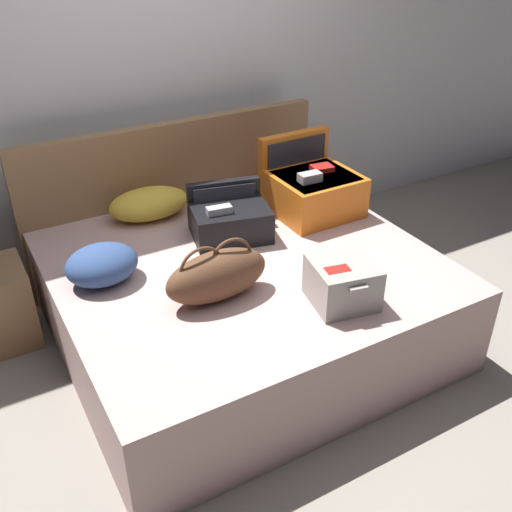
{
  "coord_description": "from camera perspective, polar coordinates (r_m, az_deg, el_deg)",
  "views": [
    {
      "loc": [
        -1.31,
        -2.05,
        2.23
      ],
      "look_at": [
        0.0,
        0.26,
        0.63
      ],
      "focal_mm": 41.13,
      "sensor_mm": 36.0,
      "label": 1
    }
  ],
  "objects": [
    {
      "name": "headboard",
      "position": [
        4.04,
        -7.8,
        5.69
      ],
      "size": [
        2.06,
        0.08,
        1.04
      ],
      "primitive_type": "cube",
      "color": "olive",
      "rests_on": "ground"
    },
    {
      "name": "pillow_center_head",
      "position": [
        3.14,
        -14.77,
        -0.8
      ],
      "size": [
        0.39,
        0.33,
        0.2
      ],
      "primitive_type": "ellipsoid",
      "rotation": [
        0.0,
        0.0,
        0.03
      ],
      "color": "navy",
      "rests_on": "bed"
    },
    {
      "name": "ground_plane",
      "position": [
        3.3,
        2.28,
        -11.51
      ],
      "size": [
        12.0,
        12.0,
        0.0
      ],
      "primitive_type": "plane",
      "color": "gray"
    },
    {
      "name": "duffel_bag",
      "position": [
        2.89,
        -3.82,
        -1.87
      ],
      "size": [
        0.55,
        0.24,
        0.32
      ],
      "rotation": [
        0.0,
        0.0,
        0.03
      ],
      "color": "brown",
      "rests_on": "bed"
    },
    {
      "name": "back_wall",
      "position": [
        4.03,
        -10.25,
        17.24
      ],
      "size": [
        8.0,
        0.1,
        2.6
      ],
      "primitive_type": "cube",
      "color": "silver",
      "rests_on": "ground"
    },
    {
      "name": "pillow_near_headboard",
      "position": [
        3.72,
        -10.37,
        5.02
      ],
      "size": [
        0.52,
        0.33,
        0.19
      ],
      "primitive_type": "ellipsoid",
      "rotation": [
        0.0,
        0.0,
        -0.07
      ],
      "color": "gold",
      "rests_on": "bed"
    },
    {
      "name": "bed",
      "position": [
        3.4,
        -1.16,
        -4.23
      ],
      "size": [
        2.02,
        1.85,
        0.53
      ],
      "primitive_type": "cube",
      "color": "#BC9993",
      "rests_on": "ground"
    },
    {
      "name": "hard_case_large",
      "position": [
        3.74,
        5.48,
        6.56
      ],
      "size": [
        0.51,
        0.52,
        0.46
      ],
      "rotation": [
        0.0,
        0.0,
        0.01
      ],
      "color": "#D16619",
      "rests_on": "bed"
    },
    {
      "name": "hard_case_small",
      "position": [
        2.9,
        8.39,
        -2.56
      ],
      "size": [
        0.35,
        0.36,
        0.22
      ],
      "rotation": [
        0.0,
        0.0,
        -0.19
      ],
      "color": "gray",
      "rests_on": "bed"
    },
    {
      "name": "hard_case_medium",
      "position": [
        3.45,
        -2.55,
        3.63
      ],
      "size": [
        0.51,
        0.44,
        0.29
      ],
      "rotation": [
        0.0,
        0.0,
        -0.23
      ],
      "color": "black",
      "rests_on": "bed"
    }
  ]
}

